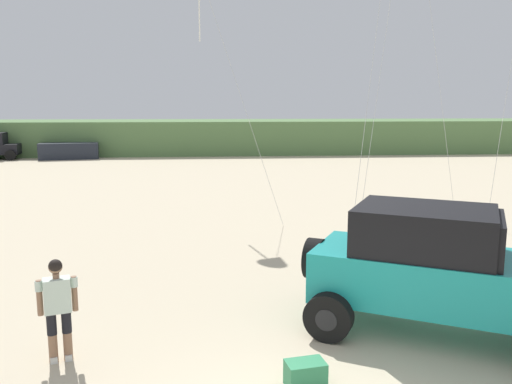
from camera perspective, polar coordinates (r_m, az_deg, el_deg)
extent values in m
cube|color=#567A47|center=(45.39, 1.09, 6.13)|extent=(90.00, 8.45, 2.68)
cube|color=teal|center=(9.78, 19.70, -8.95)|extent=(4.75, 3.70, 0.90)
cube|color=black|center=(9.58, 17.90, -3.95)|extent=(2.86, 2.64, 0.80)
cube|color=black|center=(9.56, 25.07, -4.67)|extent=(0.88, 1.52, 0.72)
cylinder|color=black|center=(10.13, 6.45, -7.20)|extent=(0.63, 0.82, 0.77)
cylinder|color=black|center=(11.16, 10.80, -9.45)|extent=(0.88, 0.66, 0.84)
cylinder|color=black|center=(11.16, 10.80, -9.45)|extent=(0.48, 0.46, 0.38)
cylinder|color=black|center=(9.28, 7.90, -13.35)|extent=(0.88, 0.66, 0.84)
cylinder|color=black|center=(9.28, 7.90, -13.35)|extent=(0.48, 0.46, 0.38)
cylinder|color=#8C664C|center=(9.15, -21.23, -15.48)|extent=(0.14, 0.14, 0.49)
cylinder|color=black|center=(9.00, -21.38, -13.20)|extent=(0.15, 0.15, 0.36)
cube|color=silver|center=(9.27, -21.16, -16.48)|extent=(0.18, 0.28, 0.10)
cylinder|color=#8C664C|center=(9.15, -19.80, -15.39)|extent=(0.14, 0.14, 0.49)
cylinder|color=black|center=(9.00, -19.95, -13.11)|extent=(0.15, 0.15, 0.36)
cube|color=silver|center=(9.27, -19.74, -16.39)|extent=(0.18, 0.28, 0.10)
cube|color=silver|center=(8.84, -20.84, -10.45)|extent=(0.46, 0.37, 0.54)
cylinder|color=#8C664C|center=(8.84, -22.51, -10.61)|extent=(0.09, 0.09, 0.56)
cylinder|color=silver|center=(8.78, -22.59, -9.44)|extent=(0.11, 0.11, 0.16)
cylinder|color=#8C664C|center=(8.84, -19.16, -10.40)|extent=(0.09, 0.09, 0.56)
cylinder|color=silver|center=(8.78, -19.23, -9.24)|extent=(0.11, 0.11, 0.16)
cylinder|color=#8C664C|center=(8.74, -20.96, -8.54)|extent=(0.10, 0.10, 0.08)
sphere|color=#8C664C|center=(8.70, -21.02, -7.63)|extent=(0.21, 0.21, 0.21)
sphere|color=black|center=(8.68, -21.02, -7.53)|extent=(0.21, 0.21, 0.21)
cube|color=#2D7F51|center=(7.98, 5.40, -19.16)|extent=(0.61, 0.45, 0.38)
cylinder|color=black|center=(44.04, -24.54, 3.92)|extent=(0.78, 0.34, 0.76)
cylinder|color=black|center=(42.01, -25.19, 3.64)|extent=(0.78, 0.34, 0.76)
cube|color=#1E232D|center=(41.53, -19.68, 4.24)|extent=(4.43, 2.38, 1.20)
cylinder|color=silver|center=(17.90, 14.27, 18.47)|extent=(2.92, 4.67, 13.68)
cylinder|color=white|center=(19.21, -6.20, 18.59)|extent=(0.05, 0.23, 1.73)
cylinder|color=silver|center=(18.01, -1.47, 9.83)|extent=(2.59, 1.98, 8.13)
cylinder|color=silver|center=(20.67, 18.53, 17.92)|extent=(1.87, 1.78, 14.31)
cylinder|color=silver|center=(16.14, 12.54, 13.31)|extent=(2.02, 3.61, 10.20)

